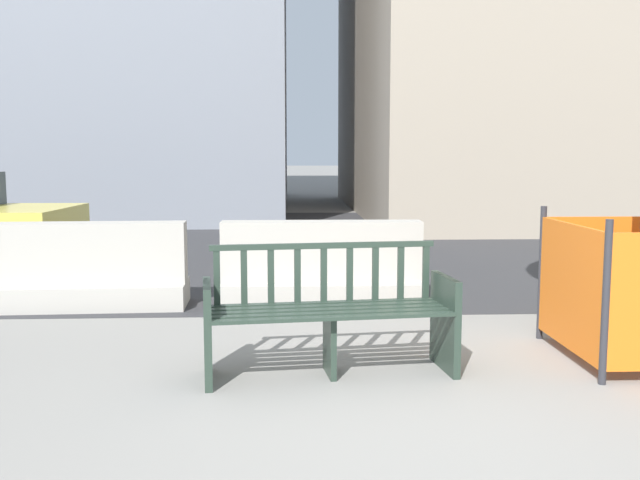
{
  "coord_description": "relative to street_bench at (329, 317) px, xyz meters",
  "views": [
    {
      "loc": [
        -0.92,
        -3.81,
        1.49
      ],
      "look_at": [
        -0.64,
        2.42,
        0.75
      ],
      "focal_mm": 40.0,
      "sensor_mm": 36.0,
      "label": 1
    }
  ],
  "objects": [
    {
      "name": "ground_plane",
      "position": [
        0.65,
        -0.95,
        -0.4
      ],
      "size": [
        200.0,
        200.0,
        0.0
      ],
      "primitive_type": "plane",
      "color": "gray"
    },
    {
      "name": "street_asphalt",
      "position": [
        0.65,
        7.75,
        -0.39
      ],
      "size": [
        120.0,
        12.0,
        0.01
      ],
      "primitive_type": "cube",
      "color": "#333335",
      "rests_on": "ground"
    },
    {
      "name": "street_bench",
      "position": [
        0.0,
        0.0,
        0.0
      ],
      "size": [
        1.74,
        0.72,
        0.88
      ],
      "color": "#28382D",
      "rests_on": "ground"
    },
    {
      "name": "jersey_barrier_centre",
      "position": [
        0.05,
        2.31,
        -0.06
      ],
      "size": [
        2.01,
        0.7,
        0.84
      ],
      "color": "#ADA89E",
      "rests_on": "ground"
    },
    {
      "name": "jersey_barrier_left",
      "position": [
        -2.29,
        2.26,
        -0.06
      ],
      "size": [
        2.03,
        0.76,
        0.84
      ],
      "color": "#ADA89E",
      "rests_on": "ground"
    }
  ]
}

